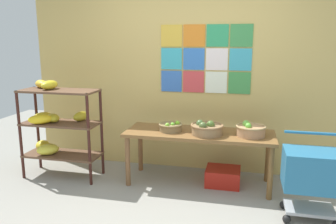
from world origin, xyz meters
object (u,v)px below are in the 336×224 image
(fruit_basket_back_left, at_px, (207,128))
(produce_crate_under_table, at_px, (223,176))
(fruit_basket_left, at_px, (171,127))
(shopping_cart, at_px, (313,173))
(display_table, at_px, (199,138))
(fruit_basket_right, at_px, (251,130))
(banana_shelf_unit, at_px, (55,124))

(fruit_basket_back_left, bearing_deg, produce_crate_under_table, 31.03)
(fruit_basket_left, height_order, shopping_cart, shopping_cart)
(display_table, xyz_separation_m, fruit_basket_left, (-0.34, -0.03, 0.13))
(fruit_basket_right, height_order, produce_crate_under_table, fruit_basket_right)
(fruit_basket_left, height_order, produce_crate_under_table, fruit_basket_left)
(display_table, relative_size, produce_crate_under_table, 4.31)
(display_table, bearing_deg, fruit_basket_right, -3.01)
(fruit_basket_left, relative_size, fruit_basket_right, 0.85)
(display_table, bearing_deg, fruit_basket_back_left, -42.63)
(fruit_basket_back_left, bearing_deg, fruit_basket_right, 6.98)
(display_table, height_order, fruit_basket_left, fruit_basket_left)
(banana_shelf_unit, relative_size, shopping_cart, 1.50)
(banana_shelf_unit, relative_size, produce_crate_under_table, 3.02)
(banana_shelf_unit, bearing_deg, fruit_basket_left, 4.74)
(produce_crate_under_table, height_order, shopping_cart, shopping_cart)
(banana_shelf_unit, height_order, shopping_cart, banana_shelf_unit)
(fruit_basket_right, bearing_deg, display_table, 176.99)
(produce_crate_under_table, bearing_deg, fruit_basket_left, -175.04)
(display_table, relative_size, fruit_basket_back_left, 4.63)
(fruit_basket_right, distance_m, fruit_basket_back_left, 0.50)
(banana_shelf_unit, xyz_separation_m, fruit_basket_right, (2.42, 0.12, 0.04))
(display_table, distance_m, fruit_basket_right, 0.61)
(fruit_basket_right, height_order, fruit_basket_back_left, same)
(banana_shelf_unit, distance_m, fruit_basket_back_left, 1.93)
(fruit_basket_left, height_order, fruit_basket_right, fruit_basket_right)
(fruit_basket_back_left, distance_m, shopping_cart, 1.21)
(display_table, xyz_separation_m, fruit_basket_right, (0.59, -0.03, 0.15))
(shopping_cart, bearing_deg, fruit_basket_right, 138.15)
(fruit_basket_left, distance_m, fruit_basket_right, 0.93)
(display_table, relative_size, shopping_cart, 2.14)
(produce_crate_under_table, xyz_separation_m, shopping_cart, (0.89, -0.61, 0.37))
(banana_shelf_unit, xyz_separation_m, fruit_basket_left, (1.48, 0.12, 0.02))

